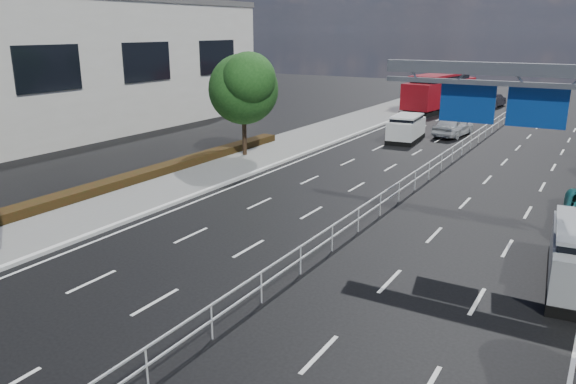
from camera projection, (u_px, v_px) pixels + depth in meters
The scene contains 11 objects.
ground at pixel (230, 326), 15.63m from camera, with size 160.00×160.00×0.00m, color black.
kerb_near at pixel (26, 259), 20.00m from camera, with size 0.25×140.00×0.15m, color silver.
median_fence at pixel (449, 156), 34.09m from camera, with size 0.05×85.00×1.02m.
hedge_near at pixel (63, 199), 26.15m from camera, with size 1.00×36.00×0.44m, color black.
overhead_gantry at pixel (561, 101), 19.09m from camera, with size 10.24×0.38×7.45m.
near_building at pixel (54, 69), 43.76m from camera, with size 12.00×38.00×10.00m, color beige.
near_tree_back at pixel (244, 85), 35.03m from camera, with size 4.84×4.51×6.69m.
white_minivan at pixel (406, 128), 41.28m from camera, with size 2.26×4.55×1.92m.
red_bus at pixel (440, 91), 57.15m from camera, with size 4.49×12.47×3.64m.
near_car_silver at pixel (454, 126), 43.17m from camera, with size 1.88×4.68×1.60m, color #B0B3B8.
near_car_dark at pixel (494, 100), 59.52m from camera, with size 1.49×4.26×1.40m, color black.
Camera 1 is at (8.49, -11.21, 7.95)m, focal length 35.00 mm.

